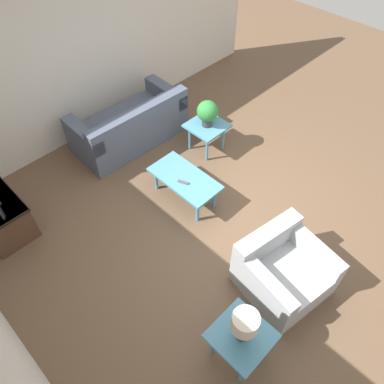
{
  "coord_description": "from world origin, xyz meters",
  "views": [
    {
      "loc": [
        -1.97,
        2.72,
        4.26
      ],
      "look_at": [
        0.35,
        0.4,
        0.55
      ],
      "focal_mm": 35.0,
      "sensor_mm": 36.0,
      "label": 1
    }
  ],
  "objects_px": {
    "side_table_plant": "(207,128)",
    "table_lamp": "(245,324)",
    "armchair": "(282,270)",
    "side_table_lamp": "(241,338)",
    "coffee_table": "(185,180)",
    "sofa": "(131,126)",
    "potted_plant": "(207,112)"
  },
  "relations": [
    {
      "from": "side_table_plant",
      "to": "table_lamp",
      "type": "relative_size",
      "value": 1.36
    },
    {
      "from": "armchair",
      "to": "side_table_lamp",
      "type": "distance_m",
      "value": 1.04
    },
    {
      "from": "armchair",
      "to": "coffee_table",
      "type": "height_order",
      "value": "armchair"
    },
    {
      "from": "coffee_table",
      "to": "table_lamp",
      "type": "bearing_deg",
      "value": 149.93
    },
    {
      "from": "table_lamp",
      "to": "sofa",
      "type": "bearing_deg",
      "value": -21.79
    },
    {
      "from": "potted_plant",
      "to": "coffee_table",
      "type": "bearing_deg",
      "value": 117.37
    },
    {
      "from": "side_table_plant",
      "to": "side_table_lamp",
      "type": "xyz_separation_m",
      "value": [
        -2.55,
        2.18,
        0.0
      ]
    },
    {
      "from": "coffee_table",
      "to": "side_table_lamp",
      "type": "bearing_deg",
      "value": 149.93
    },
    {
      "from": "side_table_plant",
      "to": "potted_plant",
      "type": "xyz_separation_m",
      "value": [
        0.0,
        -0.0,
        0.32
      ]
    },
    {
      "from": "armchair",
      "to": "table_lamp",
      "type": "height_order",
      "value": "table_lamp"
    },
    {
      "from": "side_table_plant",
      "to": "potted_plant",
      "type": "height_order",
      "value": "potted_plant"
    },
    {
      "from": "sofa",
      "to": "side_table_plant",
      "type": "relative_size",
      "value": 3.27
    },
    {
      "from": "potted_plant",
      "to": "side_table_lamp",
      "type": "bearing_deg",
      "value": 139.4
    },
    {
      "from": "potted_plant",
      "to": "table_lamp",
      "type": "bearing_deg",
      "value": 139.4
    },
    {
      "from": "table_lamp",
      "to": "side_table_lamp",
      "type": "bearing_deg",
      "value": -90.0
    },
    {
      "from": "armchair",
      "to": "coffee_table",
      "type": "bearing_deg",
      "value": 94.18
    },
    {
      "from": "sofa",
      "to": "table_lamp",
      "type": "height_order",
      "value": "table_lamp"
    },
    {
      "from": "potted_plant",
      "to": "side_table_plant",
      "type": "bearing_deg",
      "value": 143.13
    },
    {
      "from": "armchair",
      "to": "coffee_table",
      "type": "xyz_separation_m",
      "value": [
        1.83,
        -0.16,
        0.08
      ]
    },
    {
      "from": "armchair",
      "to": "side_table_plant",
      "type": "xyz_separation_m",
      "value": [
        2.35,
        -1.17,
        0.13
      ]
    },
    {
      "from": "sofa",
      "to": "coffee_table",
      "type": "xyz_separation_m",
      "value": [
        -1.56,
        0.26,
        0.06
      ]
    },
    {
      "from": "sofa",
      "to": "table_lamp",
      "type": "relative_size",
      "value": 4.46
    },
    {
      "from": "side_table_lamp",
      "to": "armchair",
      "type": "bearing_deg",
      "value": -79.09
    },
    {
      "from": "armchair",
      "to": "table_lamp",
      "type": "xyz_separation_m",
      "value": [
        -0.19,
        1.01,
        0.48
      ]
    },
    {
      "from": "armchair",
      "to": "side_table_lamp",
      "type": "xyz_separation_m",
      "value": [
        -0.19,
        1.01,
        0.13
      ]
    },
    {
      "from": "armchair",
      "to": "coffee_table",
      "type": "relative_size",
      "value": 1.01
    },
    {
      "from": "potted_plant",
      "to": "armchair",
      "type": "bearing_deg",
      "value": 153.46
    },
    {
      "from": "armchair",
      "to": "table_lamp",
      "type": "distance_m",
      "value": 1.13
    },
    {
      "from": "sofa",
      "to": "table_lamp",
      "type": "distance_m",
      "value": 3.89
    },
    {
      "from": "sofa",
      "to": "side_table_plant",
      "type": "bearing_deg",
      "value": 128.02
    },
    {
      "from": "coffee_table",
      "to": "side_table_plant",
      "type": "height_order",
      "value": "side_table_plant"
    },
    {
      "from": "potted_plant",
      "to": "table_lamp",
      "type": "relative_size",
      "value": 1.03
    }
  ]
}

